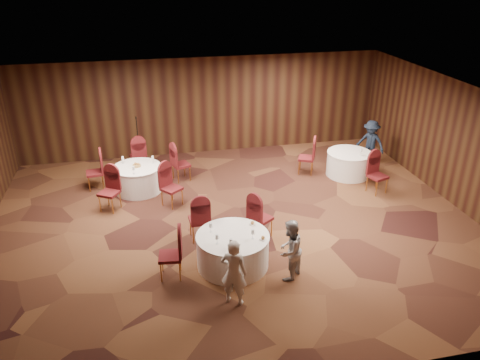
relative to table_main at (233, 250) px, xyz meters
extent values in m
plane|color=black|center=(0.37, 1.70, -0.38)|extent=(12.00, 12.00, 0.00)
plane|color=silver|center=(0.37, 1.70, 2.82)|extent=(12.00, 12.00, 0.00)
plane|color=black|center=(0.37, 6.70, 1.22)|extent=(12.00, 0.00, 12.00)
plane|color=black|center=(0.37, -3.30, 1.22)|extent=(12.00, 0.00, 12.00)
plane|color=black|center=(6.37, 1.70, 1.22)|extent=(0.00, 10.00, 10.00)
cylinder|color=white|center=(0.00, 0.00, -0.02)|extent=(1.53, 1.53, 0.72)
cylinder|color=white|center=(0.00, 0.00, 0.35)|extent=(1.56, 1.56, 0.03)
cylinder|color=white|center=(-1.91, 4.12, -0.02)|extent=(1.33, 1.33, 0.72)
cylinder|color=white|center=(-1.91, 4.12, 0.35)|extent=(1.35, 1.35, 0.03)
cylinder|color=white|center=(4.37, 3.84, -0.02)|extent=(1.31, 1.31, 0.72)
cylinder|color=white|center=(4.37, 3.84, 0.35)|extent=(1.33, 1.33, 0.03)
cylinder|color=silver|center=(-0.42, 0.25, 0.37)|extent=(0.06, 0.06, 0.01)
cylinder|color=silver|center=(-0.42, 0.25, 0.43)|extent=(0.01, 0.01, 0.11)
cone|color=silver|center=(-0.42, 0.25, 0.53)|extent=(0.08, 0.08, 0.10)
cylinder|color=silver|center=(-0.37, -0.23, 0.37)|extent=(0.06, 0.06, 0.01)
cylinder|color=silver|center=(-0.37, -0.23, 0.43)|extent=(0.01, 0.01, 0.11)
cone|color=silver|center=(-0.37, -0.23, 0.53)|extent=(0.08, 0.08, 0.10)
cylinder|color=silver|center=(-0.13, -0.45, 0.37)|extent=(0.06, 0.06, 0.01)
cylinder|color=silver|center=(-0.13, -0.45, 0.43)|extent=(0.01, 0.01, 0.11)
cone|color=silver|center=(-0.13, -0.45, 0.53)|extent=(0.08, 0.08, 0.10)
cylinder|color=silver|center=(0.39, -0.20, 0.37)|extent=(0.06, 0.06, 0.01)
cylinder|color=silver|center=(0.39, -0.20, 0.43)|extent=(0.01, 0.01, 0.11)
cone|color=silver|center=(0.39, -0.20, 0.53)|extent=(0.08, 0.08, 0.10)
cylinder|color=white|center=(-0.03, -0.58, 0.37)|extent=(0.15, 0.15, 0.01)
sphere|color=#9E6B33|center=(-0.03, -0.58, 0.41)|extent=(0.08, 0.08, 0.08)
cylinder|color=white|center=(0.59, -0.28, 0.37)|extent=(0.15, 0.15, 0.01)
sphere|color=#9E6B33|center=(0.59, -0.28, 0.41)|extent=(0.08, 0.08, 0.08)
cylinder|color=white|center=(0.51, 0.35, 0.37)|extent=(0.15, 0.15, 0.01)
sphere|color=#9E6B33|center=(0.51, 0.35, 0.41)|extent=(0.08, 0.08, 0.08)
cylinder|color=silver|center=(-1.45, 4.28, 0.37)|extent=(0.06, 0.06, 0.01)
cylinder|color=silver|center=(-1.45, 4.28, 0.43)|extent=(0.01, 0.01, 0.11)
cone|color=silver|center=(-1.45, 4.28, 0.53)|extent=(0.08, 0.08, 0.10)
cylinder|color=silver|center=(-2.29, 4.42, 0.37)|extent=(0.06, 0.06, 0.01)
cylinder|color=silver|center=(-2.29, 4.42, 0.43)|extent=(0.01, 0.01, 0.11)
cone|color=silver|center=(-2.29, 4.42, 0.53)|extent=(0.08, 0.08, 0.10)
cylinder|color=silver|center=(-1.99, 3.64, 0.37)|extent=(0.06, 0.06, 0.01)
cylinder|color=silver|center=(-1.99, 3.64, 0.43)|extent=(0.01, 0.01, 0.11)
cone|color=silver|center=(-1.99, 3.64, 0.53)|extent=(0.08, 0.08, 0.10)
cylinder|color=olive|center=(-1.91, 4.12, 0.39)|extent=(0.22, 0.22, 0.06)
sphere|color=#9E6B33|center=(-1.94, 4.14, 0.45)|extent=(0.07, 0.07, 0.07)
sphere|color=#9E6B33|center=(-1.87, 4.10, 0.45)|extent=(0.07, 0.07, 0.07)
cylinder|color=silver|center=(4.59, 3.55, 0.37)|extent=(0.06, 0.06, 0.01)
cylinder|color=silver|center=(4.59, 3.55, 0.43)|extent=(0.01, 0.01, 0.11)
cone|color=silver|center=(4.59, 3.55, 0.53)|extent=(0.08, 0.08, 0.10)
cylinder|color=black|center=(-1.83, 5.62, -0.37)|extent=(0.24, 0.24, 0.02)
cylinder|color=black|center=(-1.83, 5.62, 0.49)|extent=(0.02, 0.02, 1.68)
cylinder|color=black|center=(-1.83, 5.67, 1.30)|extent=(0.04, 0.12, 0.04)
imported|color=silver|center=(-0.22, -1.20, 0.32)|extent=(0.61, 0.54, 1.40)
imported|color=#AAABAF|center=(1.04, -0.66, 0.29)|extent=(0.81, 0.81, 1.33)
imported|color=black|center=(5.38, 4.51, 0.35)|extent=(1.02, 1.06, 1.45)
camera|label=1|loc=(-1.62, -8.22, 5.63)|focal=35.00mm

